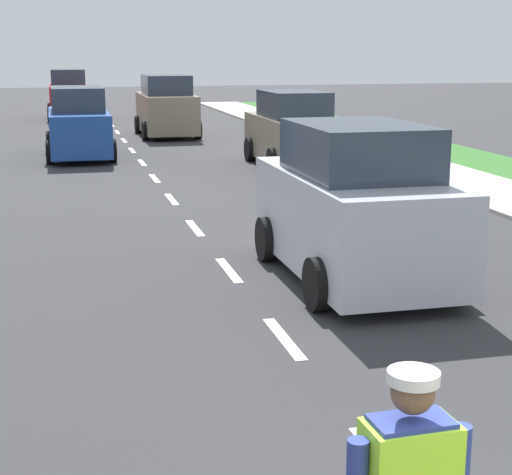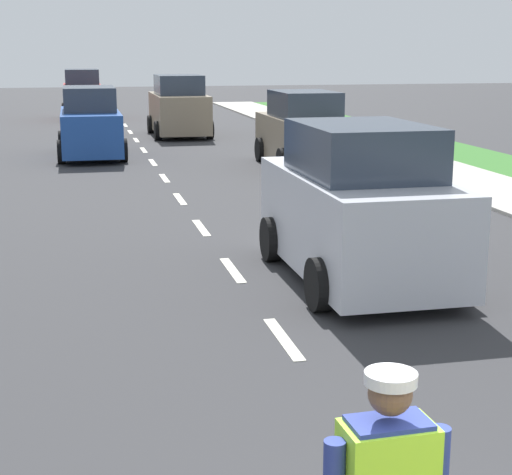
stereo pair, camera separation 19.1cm
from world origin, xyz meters
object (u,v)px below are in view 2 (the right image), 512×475
at_px(car_outgoing_ahead, 358,208).
at_px(car_parked_far, 303,132).
at_px(car_oncoming_third, 83,96).
at_px(car_outgoing_far, 179,108).
at_px(car_oncoming_second, 90,125).

relative_size(car_outgoing_ahead, car_parked_far, 0.98).
bearing_deg(car_parked_far, car_outgoing_ahead, -101.97).
height_order(car_oncoming_third, car_outgoing_far, car_oncoming_third).
xyz_separation_m(car_outgoing_ahead, car_oncoming_second, (-3.30, 14.56, -0.06)).
xyz_separation_m(car_oncoming_second, car_outgoing_far, (3.37, 5.43, 0.08)).
xyz_separation_m(car_outgoing_ahead, car_outgoing_far, (0.07, 19.99, 0.02)).
bearing_deg(car_oncoming_third, car_oncoming_second, -90.03).
bearing_deg(car_outgoing_ahead, car_oncoming_third, 96.60).
xyz_separation_m(car_oncoming_third, car_parked_far, (5.66, -17.25, -0.10)).
xyz_separation_m(car_oncoming_third, car_oncoming_second, (-0.01, -13.88, -0.09)).
relative_size(car_outgoing_ahead, car_oncoming_second, 0.94).
height_order(car_oncoming_third, car_parked_far, car_oncoming_third).
xyz_separation_m(car_oncoming_third, car_outgoing_far, (3.36, -8.45, -0.01)).
distance_m(car_oncoming_second, car_outgoing_far, 6.39).
relative_size(car_oncoming_third, car_outgoing_far, 1.03).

